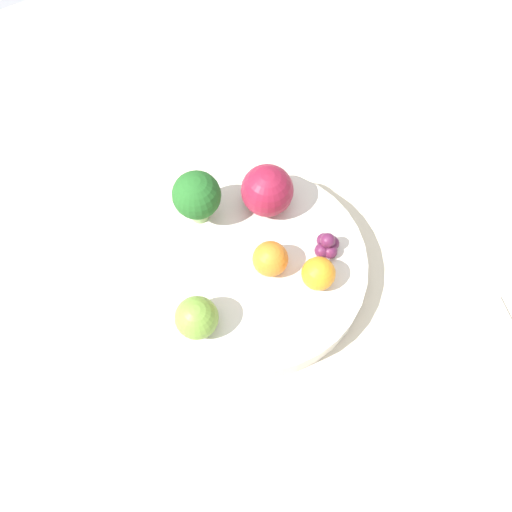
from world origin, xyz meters
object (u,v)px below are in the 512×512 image
object	(u,v)px
apple_green	(267,190)
grape_cluster	(327,245)
apple_red	(197,318)
orange_front	(318,274)
broccoli	(197,196)
orange_back	(270,259)
bowl	(256,267)
napkin	(480,374)

from	to	relation	value
apple_green	grape_cluster	size ratio (longest dim) A/B	1.90
apple_red	orange_front	bearing A→B (deg)	-99.10
grape_cluster	broccoli	bearing A→B (deg)	41.79
orange_back	grape_cluster	distance (m)	0.07
broccoli	orange_back	distance (m)	0.11
apple_red	grape_cluster	bearing A→B (deg)	-88.44
bowl	broccoli	size ratio (longest dim) A/B	3.53
napkin	orange_back	bearing A→B (deg)	32.42
bowl	napkin	world-z (taller)	bowl
broccoli	apple_red	bearing A→B (deg)	151.12
bowl	apple_green	distance (m)	0.09
apple_red	orange_back	size ratio (longest dim) A/B	1.14
grape_cluster	napkin	world-z (taller)	grape_cluster
apple_red	orange_back	world-z (taller)	apple_red
orange_front	grape_cluster	bearing A→B (deg)	-49.36
bowl	grape_cluster	bearing A→B (deg)	-111.70
orange_front	orange_back	world-z (taller)	orange_back
apple_red	napkin	distance (m)	0.30
apple_red	napkin	world-z (taller)	apple_red
broccoli	napkin	world-z (taller)	broccoli
orange_back	grape_cluster	xyz separation A→B (m)	(-0.01, -0.06, -0.01)
apple_green	orange_front	xyz separation A→B (m)	(-0.11, 0.00, -0.01)
broccoli	grape_cluster	size ratio (longest dim) A/B	2.24
orange_back	napkin	distance (m)	0.25
napkin	apple_green	bearing A→B (deg)	18.57
apple_green	bowl	bearing A→B (deg)	139.13
broccoli	bowl	bearing A→B (deg)	-162.56
broccoli	orange_front	xyz separation A→B (m)	(-0.14, -0.07, -0.02)
bowl	orange_back	world-z (taller)	orange_back
bowl	apple_red	xyz separation A→B (m)	(-0.03, 0.09, 0.04)
apple_green	orange_front	world-z (taller)	apple_green
broccoli	napkin	bearing A→B (deg)	-151.29
apple_green	orange_front	distance (m)	0.11
bowl	napkin	bearing A→B (deg)	-147.66
apple_red	orange_back	bearing A→B (deg)	-79.10
broccoli	orange_back	bearing A→B (deg)	-160.27
broccoli	apple_green	world-z (taller)	broccoli
bowl	orange_back	bearing A→B (deg)	-148.84
apple_red	napkin	xyz separation A→B (m)	(-0.19, -0.23, -0.05)
bowl	orange_front	distance (m)	0.08
bowl	grape_cluster	distance (m)	0.08
apple_red	bowl	bearing A→B (deg)	-69.34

